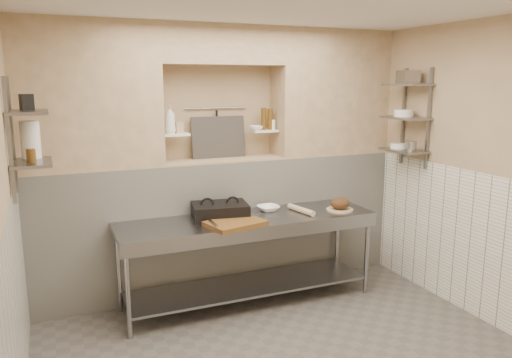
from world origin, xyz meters
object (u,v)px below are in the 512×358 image
prep_table (248,243)px  bowl_alcove (256,128)px  bread_loaf (340,203)px  bottle_soap (170,119)px  mixing_bowl (268,208)px  rolling_pin (301,210)px  panini_press (220,211)px  cutting_board (235,224)px  jug_left (30,140)px

prep_table → bowl_alcove: size_ratio=17.37×
bread_loaf → bowl_alcove: size_ratio=1.35×
bread_loaf → bottle_soap: size_ratio=0.70×
bread_loaf → bowl_alcove: (-0.67, 0.66, 0.76)m
mixing_bowl → bottle_soap: size_ratio=0.78×
rolling_pin → bottle_soap: bearing=154.3°
panini_press → mixing_bowl: (0.56, 0.07, -0.05)m
cutting_board → bottle_soap: (-0.41, 0.77, 0.93)m
bowl_alcove → panini_press: bearing=-142.2°
mixing_bowl → bowl_alcove: size_ratio=1.51×
bread_loaf → bottle_soap: bearing=158.0°
mixing_bowl → jug_left: (-2.21, -0.14, 0.84)m
panini_press → bowl_alcove: 1.07m
cutting_board → rolling_pin: rolling_pin is taller
panini_press → bread_loaf: bearing=-0.1°
panini_press → cutting_board: panini_press is taller
prep_table → cutting_board: (-0.22, -0.21, 0.28)m
rolling_pin → jug_left: jug_left is taller
cutting_board → jug_left: 1.91m
bowl_alcove → prep_table: bearing=-120.1°
cutting_board → mixing_bowl: 0.64m
prep_table → rolling_pin: rolling_pin is taller
bowl_alcove → cutting_board: bearing=-125.1°
cutting_board → bread_loaf: 1.22m
bread_loaf → bottle_soap: (-1.63, 0.66, 0.88)m
prep_table → rolling_pin: bearing=-2.1°
prep_table → panini_press: size_ratio=4.38×
bowl_alcove → rolling_pin: bearing=-66.6°
mixing_bowl → panini_press: bearing=-173.2°
panini_press → bread_loaf: (1.26, -0.21, 0.00)m
prep_table → bread_loaf: 1.06m
bottle_soap → jug_left: bearing=-158.1°
rolling_pin → bread_loaf: (0.42, -0.08, 0.05)m
bread_loaf → jug_left: jug_left is taller
mixing_bowl → bottle_soap: bearing=157.4°
panini_press → bread_loaf: panini_press is taller
cutting_board → bottle_soap: size_ratio=1.80×
bread_loaf → rolling_pin: bearing=169.6°
cutting_board → bread_loaf: bread_loaf is taller
rolling_pin → cutting_board: bearing=-166.8°
cutting_board → rolling_pin: size_ratio=1.33×
cutting_board → bread_loaf: size_ratio=2.58×
mixing_bowl → rolling_pin: (0.28, -0.20, 0.00)m
rolling_pin → bread_loaf: size_ratio=1.94×
mixing_bowl → bread_loaf: bearing=-21.3°
bowl_alcove → bottle_soap: bearing=-179.7°
bread_loaf → jug_left: 3.02m
bread_loaf → jug_left: bearing=177.3°
prep_table → mixing_bowl: mixing_bowl is taller
mixing_bowl → bread_loaf: 0.75m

